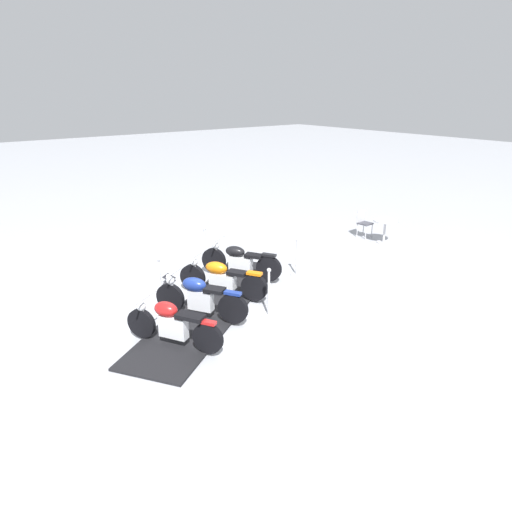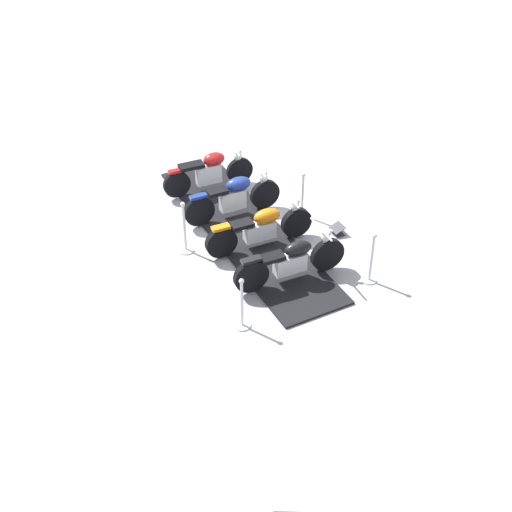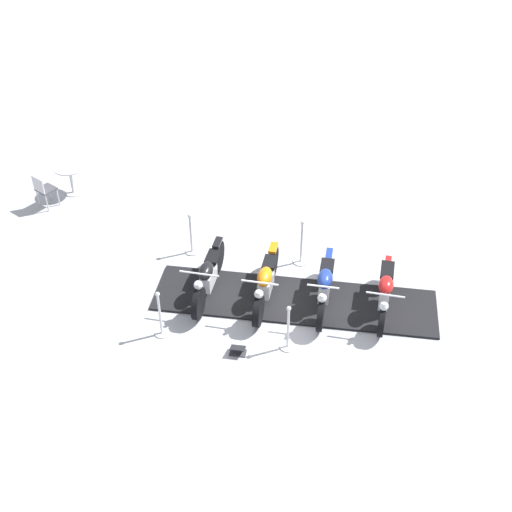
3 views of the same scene
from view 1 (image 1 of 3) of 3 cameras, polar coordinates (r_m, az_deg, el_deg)
name	(u,v)px [view 1 (image 1 of 3)]	position (r m, az deg, el deg)	size (l,w,h in m)	color
ground_plane	(213,307)	(10.41, -5.42, -6.37)	(80.00, 80.00, 0.00)	#A8AAB2
display_platform	(213,306)	(10.39, -5.42, -6.25)	(5.76, 1.41, 0.05)	black
motorcycle_black	(239,260)	(11.73, -2.09, -0.54)	(1.98, 1.25, 0.97)	black
motorcycle_copper	(221,278)	(10.71, -4.37, -2.72)	(2.01, 1.27, 0.93)	black
motorcycle_navy	(199,296)	(9.71, -7.15, -5.05)	(1.89, 1.20, 0.95)	black
motorcycle_maroon	(172,323)	(8.79, -10.51, -8.22)	(1.86, 1.17, 0.89)	black
stanchion_left_mid	(269,301)	(9.82, 1.60, -5.68)	(0.34, 0.34, 1.12)	silver
stanchion_right_mid	(160,285)	(10.83, -11.88, -3.54)	(0.30, 0.30, 1.03)	silver
stanchion_right_front	(205,250)	(12.82, -6.39, 0.70)	(0.28, 0.28, 1.06)	silver
stanchion_left_front	(297,262)	(11.99, 5.12, -0.82)	(0.30, 0.30, 1.03)	silver
info_placard	(169,280)	(11.79, -10.82, -3.00)	(0.35, 0.37, 0.19)	#333338
cafe_table	(385,226)	(15.00, 15.85, 3.67)	(0.76, 0.76, 0.75)	#B7B7BC
cafe_chair_near_table	(364,222)	(15.44, 13.32, 4.21)	(0.42, 0.42, 0.88)	#B7B7BC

